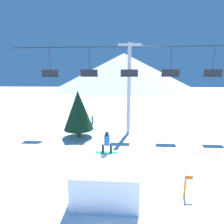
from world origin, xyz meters
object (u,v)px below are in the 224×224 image
at_px(snow_ramp, 107,178).
at_px(snowboarder, 107,142).
at_px(pine_tree_near, 78,110).
at_px(trail_marker, 185,185).
at_px(distant_skier, 92,120).

bearing_deg(snow_ramp, snowboarder, 94.33).
relative_size(snow_ramp, snowboarder, 2.39).
bearing_deg(pine_tree_near, trail_marker, -49.10).
bearing_deg(distant_skier, pine_tree_near, -96.62).
xyz_separation_m(snowboarder, trail_marker, (4.16, -1.34, -1.72)).
xyz_separation_m(snowboarder, distant_skier, (-3.05, 12.44, -1.71)).
height_order(pine_tree_near, trail_marker, pine_tree_near).
xyz_separation_m(pine_tree_near, trail_marker, (7.77, -8.96, -2.16)).
relative_size(snow_ramp, distant_skier, 2.64).
xyz_separation_m(snowboarder, pine_tree_near, (-3.61, 7.62, 0.44)).
relative_size(snowboarder, pine_tree_near, 0.28).
distance_m(snowboarder, pine_tree_near, 8.44).
relative_size(snowboarder, trail_marker, 1.11).
bearing_deg(snowboarder, distant_skier, 103.75).
bearing_deg(snow_ramp, trail_marker, -1.51).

